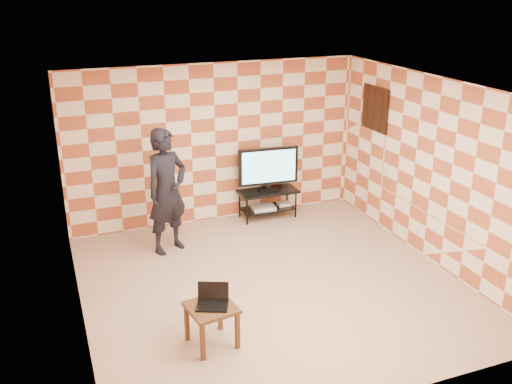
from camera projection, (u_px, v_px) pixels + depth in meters
floor at (272, 284)px, 7.86m from camera, size 5.00×5.00×0.00m
wall_back at (215, 144)px, 9.57m from camera, size 5.00×0.02×2.70m
wall_front at (378, 283)px, 5.20m from camera, size 5.00×0.02×2.70m
wall_left at (72, 220)px, 6.54m from camera, size 0.02×5.00×2.70m
wall_right at (432, 171)px, 8.23m from camera, size 0.02×5.00×2.70m
ceiling at (274, 89)px, 6.91m from camera, size 5.00×5.00×0.02m
wall_art at (375, 109)px, 9.36m from camera, size 0.04×0.72×0.72m
tv_stand at (268, 198)px, 9.95m from camera, size 1.04×0.47×0.50m
tv at (268, 167)px, 9.75m from camera, size 1.06×0.23×0.77m
dvd_player at (263, 208)px, 9.94m from camera, size 0.41×0.31×0.07m
game_console at (284, 204)px, 10.12m from camera, size 0.24×0.18×0.05m
side_table at (211, 313)px, 6.43m from camera, size 0.59×0.59×0.50m
laptop at (213, 300)px, 6.42m from camera, size 0.43×0.40×0.24m
person at (167, 191)px, 8.54m from camera, size 0.83×0.72×1.93m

